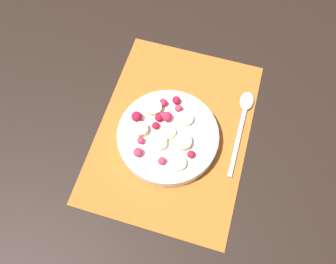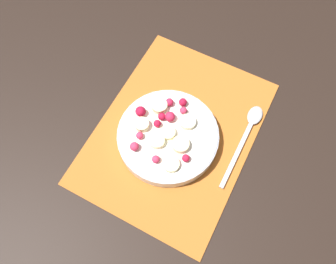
{
  "view_description": "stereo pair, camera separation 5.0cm",
  "coord_description": "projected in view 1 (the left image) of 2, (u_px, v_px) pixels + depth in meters",
  "views": [
    {
      "loc": [
        -0.27,
        -0.07,
        0.63
      ],
      "look_at": [
        -0.02,
        0.01,
        0.04
      ],
      "focal_mm": 35.0,
      "sensor_mm": 36.0,
      "label": 1
    },
    {
      "loc": [
        -0.25,
        -0.11,
        0.63
      ],
      "look_at": [
        -0.02,
        0.01,
        0.04
      ],
      "focal_mm": 35.0,
      "sensor_mm": 36.0,
      "label": 2
    }
  ],
  "objects": [
    {
      "name": "fruit_bowl",
      "position": [
        168.0,
        135.0,
        0.66
      ],
      "size": [
        0.2,
        0.2,
        0.05
      ],
      "color": "silver",
      "rests_on": "placemat"
    },
    {
      "name": "ground_plane",
      "position": [
        174.0,
        131.0,
        0.69
      ],
      "size": [
        3.0,
        3.0,
        0.0
      ],
      "primitive_type": "plane",
      "color": "black"
    },
    {
      "name": "spoon",
      "position": [
        244.0,
        114.0,
        0.69
      ],
      "size": [
        0.2,
        0.03,
        0.01
      ],
      "rotation": [
        0.0,
        0.0,
        6.28
      ],
      "color": "#B2B2B7",
      "rests_on": "placemat"
    },
    {
      "name": "placemat",
      "position": [
        174.0,
        130.0,
        0.68
      ],
      "size": [
        0.41,
        0.31,
        0.01
      ],
      "color": "#B26023",
      "rests_on": "ground_plane"
    }
  ]
}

